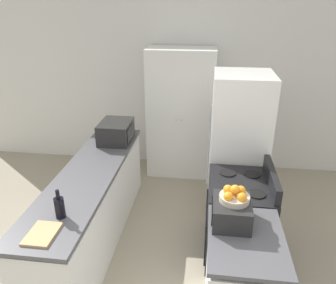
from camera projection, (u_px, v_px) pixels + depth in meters
The scene contains 11 objects.
wall_back at pixel (181, 88), 5.17m from camera, with size 7.00×0.06×2.60m.
counter_left at pixel (92, 207), 3.70m from camera, with size 0.60×2.53×0.89m.
counter_right at pixel (241, 281), 2.73m from camera, with size 0.60×0.82×0.89m.
pantry_cabinet at pixel (181, 114), 5.00m from camera, with size 1.00×0.58×1.95m.
stove at pixel (238, 219), 3.47m from camera, with size 0.66×0.79×1.05m.
refrigerator at pixel (238, 148), 3.99m from camera, with size 0.70×0.69×1.83m.
microwave at pixel (116, 132), 4.22m from camera, with size 0.39×0.48×0.26m.
wine_bottle at pixel (60, 207), 2.75m from camera, with size 0.08×0.08×0.26m.
toaster_oven at pixel (231, 212), 2.68m from camera, with size 0.32×0.37×0.20m.
fruit_bowl at pixel (235, 196), 2.63m from camera, with size 0.25×0.25×0.14m.
cutting_board at pixel (42, 234), 2.57m from camera, with size 0.22×0.29×0.02m.
Camera 1 is at (0.45, -1.58, 2.59)m, focal length 35.00 mm.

